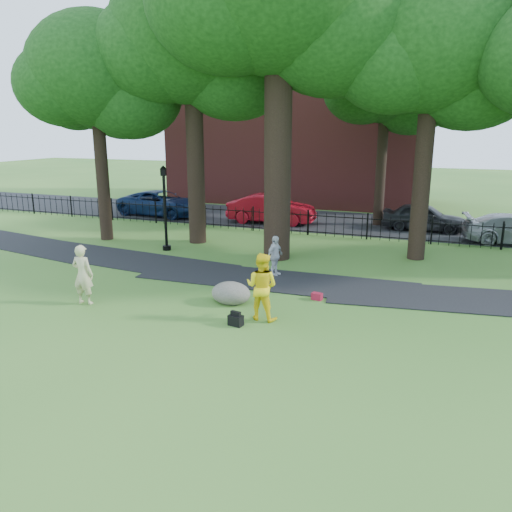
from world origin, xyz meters
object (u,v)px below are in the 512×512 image
at_px(woman, 83,275).
at_px(boulder, 231,292).
at_px(lamppost, 165,209).
at_px(man, 262,286).
at_px(red_sedan, 271,209).

distance_m(woman, boulder, 4.61).
bearing_deg(woman, lamppost, -84.74).
relative_size(man, red_sedan, 0.39).
bearing_deg(red_sedan, boulder, -170.58).
height_order(woman, lamppost, lamppost).
xyz_separation_m(man, boulder, (-1.37, 0.93, -0.61)).
distance_m(man, lamppost, 9.33).
height_order(man, boulder, man).
xyz_separation_m(boulder, lamppost, (-5.49, 5.34, 1.48)).
bearing_deg(red_sedan, lamppost, 159.46).
bearing_deg(woman, man, -176.98).
xyz_separation_m(woman, lamppost, (-1.23, 7.03, 0.90)).
relative_size(man, lamppost, 0.52).
distance_m(boulder, lamppost, 7.80).
bearing_deg(man, boulder, -30.27).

